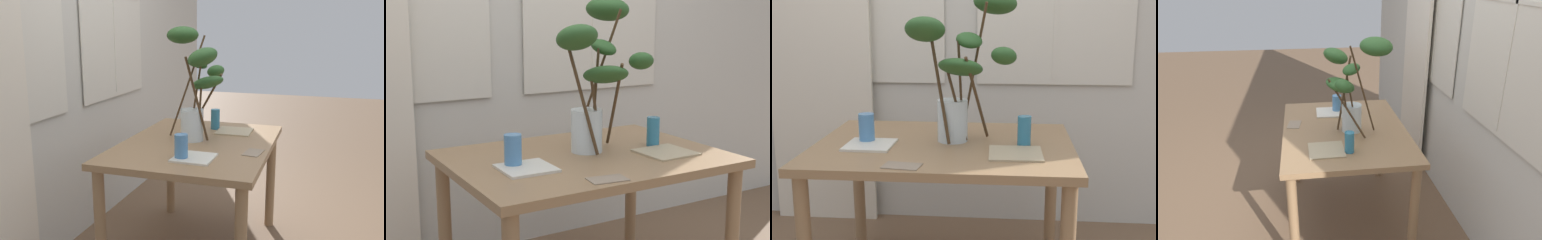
# 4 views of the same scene
# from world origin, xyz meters

# --- Properties ---
(curtain_sheer_side) EXTENTS (0.68, 0.03, 2.46)m
(curtain_sheer_side) POSITION_xyz_m (-0.91, 0.82, 1.23)
(curtain_sheer_side) COLOR silver
(curtain_sheer_side) RESTS_ON ground
(dining_table) EXTENTS (1.23, 0.92, 0.77)m
(dining_table) POSITION_xyz_m (0.00, 0.00, 0.66)
(dining_table) COLOR #93704C
(dining_table) RESTS_ON ground
(vase_with_branches) EXTENTS (0.59, 0.52, 0.73)m
(vase_with_branches) POSITION_xyz_m (0.09, 0.04, 1.17)
(vase_with_branches) COLOR silver
(vase_with_branches) RESTS_ON dining_table
(drinking_glass_blue_left) EXTENTS (0.08, 0.08, 0.14)m
(drinking_glass_blue_left) POSITION_xyz_m (-0.37, -0.02, 0.84)
(drinking_glass_blue_left) COLOR #4C84BC
(drinking_glass_blue_left) RESTS_ON dining_table
(drinking_glass_blue_right) EXTENTS (0.06, 0.06, 0.14)m
(drinking_glass_blue_right) POSITION_xyz_m (0.38, -0.01, 0.84)
(drinking_glass_blue_right) COLOR teal
(drinking_glass_blue_right) RESTS_ON dining_table
(plate_square_left) EXTENTS (0.22, 0.22, 0.01)m
(plate_square_left) POSITION_xyz_m (-0.34, -0.08, 0.77)
(plate_square_left) COLOR silver
(plate_square_left) RESTS_ON dining_table
(plate_square_right) EXTENTS (0.24, 0.24, 0.01)m
(plate_square_right) POSITION_xyz_m (0.34, -0.16, 0.77)
(plate_square_right) COLOR tan
(plate_square_right) RESTS_ON dining_table
(napkin_folded) EXTENTS (0.17, 0.11, 0.00)m
(napkin_folded) POSITION_xyz_m (-0.13, -0.38, 0.77)
(napkin_folded) COLOR gray
(napkin_folded) RESTS_ON dining_table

